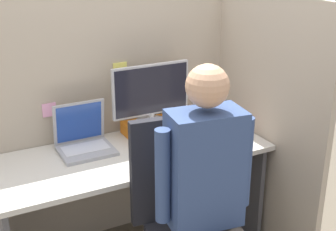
{
  "coord_description": "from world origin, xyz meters",
  "views": [
    {
      "loc": [
        -0.94,
        -1.94,
        1.87
      ],
      "look_at": [
        0.15,
        0.16,
        0.96
      ],
      "focal_mm": 50.0,
      "sensor_mm": 36.0,
      "label": 1
    }
  ],
  "objects_px": {
    "stapler": "(236,130)",
    "coffee_mug": "(197,118)",
    "monitor": "(151,94)",
    "office_chair": "(190,220)",
    "carrot_toy": "(180,151)",
    "laptop": "(84,142)",
    "person": "(212,189)",
    "paper_box": "(152,128)"
  },
  "relations": [
    {
      "from": "stapler",
      "to": "coffee_mug",
      "type": "relative_size",
      "value": 1.51
    },
    {
      "from": "monitor",
      "to": "office_chair",
      "type": "bearing_deg",
      "value": -100.49
    },
    {
      "from": "stapler",
      "to": "carrot_toy",
      "type": "xyz_separation_m",
      "value": [
        -0.46,
        -0.11,
        0.0
      ]
    },
    {
      "from": "monitor",
      "to": "coffee_mug",
      "type": "distance_m",
      "value": 0.4
    },
    {
      "from": "stapler",
      "to": "carrot_toy",
      "type": "height_order",
      "value": "carrot_toy"
    },
    {
      "from": "monitor",
      "to": "stapler",
      "type": "distance_m",
      "value": 0.58
    },
    {
      "from": "laptop",
      "to": "office_chair",
      "type": "xyz_separation_m",
      "value": [
        0.31,
        -0.68,
        -0.23
      ]
    },
    {
      "from": "person",
      "to": "carrot_toy",
      "type": "bearing_deg",
      "value": 76.69
    },
    {
      "from": "office_chair",
      "to": "person",
      "type": "distance_m",
      "value": 0.3
    },
    {
      "from": "paper_box",
      "to": "carrot_toy",
      "type": "relative_size",
      "value": 2.12
    },
    {
      "from": "paper_box",
      "to": "stapler",
      "type": "bearing_deg",
      "value": -25.86
    },
    {
      "from": "carrot_toy",
      "to": "person",
      "type": "distance_m",
      "value": 0.54
    },
    {
      "from": "monitor",
      "to": "laptop",
      "type": "xyz_separation_m",
      "value": [
        -0.44,
        -0.03,
        -0.21
      ]
    },
    {
      "from": "paper_box",
      "to": "laptop",
      "type": "height_order",
      "value": "laptop"
    },
    {
      "from": "stapler",
      "to": "paper_box",
      "type": "bearing_deg",
      "value": 154.14
    },
    {
      "from": "stapler",
      "to": "office_chair",
      "type": "relative_size",
      "value": 0.12
    },
    {
      "from": "monitor",
      "to": "coffee_mug",
      "type": "relative_size",
      "value": 5.79
    },
    {
      "from": "monitor",
      "to": "laptop",
      "type": "bearing_deg",
      "value": -176.06
    },
    {
      "from": "laptop",
      "to": "stapler",
      "type": "height_order",
      "value": "laptop"
    },
    {
      "from": "paper_box",
      "to": "person",
      "type": "xyz_separation_m",
      "value": [
        -0.11,
        -0.87,
        0.04
      ]
    },
    {
      "from": "carrot_toy",
      "to": "coffee_mug",
      "type": "height_order",
      "value": "coffee_mug"
    },
    {
      "from": "coffee_mug",
      "to": "office_chair",
      "type": "bearing_deg",
      "value": -122.83
    },
    {
      "from": "office_chair",
      "to": "person",
      "type": "xyz_separation_m",
      "value": [
        0.02,
        -0.16,
        0.25
      ]
    },
    {
      "from": "monitor",
      "to": "office_chair",
      "type": "distance_m",
      "value": 0.84
    },
    {
      "from": "laptop",
      "to": "coffee_mug",
      "type": "height_order",
      "value": "laptop"
    },
    {
      "from": "paper_box",
      "to": "monitor",
      "type": "xyz_separation_m",
      "value": [
        0.0,
        0.0,
        0.23
      ]
    },
    {
      "from": "carrot_toy",
      "to": "coffee_mug",
      "type": "bearing_deg",
      "value": 48.13
    },
    {
      "from": "person",
      "to": "paper_box",
      "type": "bearing_deg",
      "value": 82.71
    },
    {
      "from": "office_chair",
      "to": "person",
      "type": "bearing_deg",
      "value": -82.62
    },
    {
      "from": "monitor",
      "to": "person",
      "type": "bearing_deg",
      "value": -97.27
    },
    {
      "from": "stapler",
      "to": "office_chair",
      "type": "bearing_deg",
      "value": -141.74
    },
    {
      "from": "office_chair",
      "to": "paper_box",
      "type": "bearing_deg",
      "value": 79.47
    },
    {
      "from": "monitor",
      "to": "stapler",
      "type": "height_order",
      "value": "monitor"
    },
    {
      "from": "laptop",
      "to": "coffee_mug",
      "type": "bearing_deg",
      "value": 3.17
    },
    {
      "from": "office_chair",
      "to": "coffee_mug",
      "type": "height_order",
      "value": "office_chair"
    },
    {
      "from": "carrot_toy",
      "to": "laptop",
      "type": "bearing_deg",
      "value": 145.37
    },
    {
      "from": "carrot_toy",
      "to": "stapler",
      "type": "bearing_deg",
      "value": 13.92
    },
    {
      "from": "coffee_mug",
      "to": "carrot_toy",
      "type": "bearing_deg",
      "value": -131.87
    },
    {
      "from": "person",
      "to": "coffee_mug",
      "type": "relative_size",
      "value": 15.87
    },
    {
      "from": "laptop",
      "to": "stapler",
      "type": "bearing_deg",
      "value": -12.38
    },
    {
      "from": "carrot_toy",
      "to": "coffee_mug",
      "type": "xyz_separation_m",
      "value": [
        0.32,
        0.36,
        0.02
      ]
    },
    {
      "from": "paper_box",
      "to": "laptop",
      "type": "distance_m",
      "value": 0.45
    }
  ]
}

